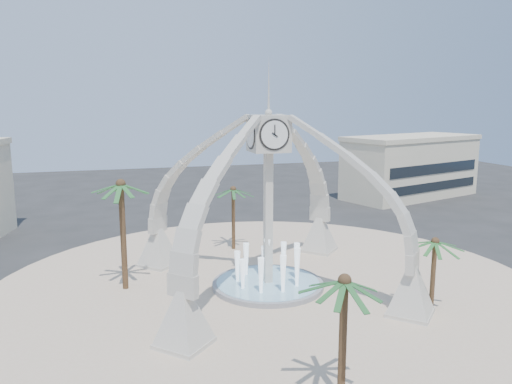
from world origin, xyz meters
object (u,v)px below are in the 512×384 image
object	(u,v)px
clock_tower	(268,199)
palm_south	(345,283)
palm_west	(121,186)
palm_north	(233,190)
palm_east	(435,242)
fountain	(268,283)

from	to	relation	value
clock_tower	palm_south	size ratio (longest dim) A/B	2.83
clock_tower	palm_west	bearing A→B (deg)	165.43
clock_tower	palm_south	xyz separation A→B (m)	(-1.09, -14.11, -0.95)
palm_north	palm_south	bearing A→B (deg)	-92.36
palm_east	palm_north	world-z (taller)	palm_north
palm_north	palm_east	bearing A→B (deg)	-61.88
palm_east	palm_north	distance (m)	18.94
clock_tower	palm_north	world-z (taller)	clock_tower
fountain	palm_east	bearing A→B (deg)	-37.56
clock_tower	palm_north	size ratio (longest dim) A/B	2.90
fountain	palm_west	distance (m)	12.46
fountain	palm_south	xyz separation A→B (m)	(-1.09, -14.11, 5.25)
clock_tower	palm_east	size ratio (longest dim) A/B	3.46
palm_east	clock_tower	bearing A→B (deg)	142.44
palm_east	palm_south	distance (m)	12.36
fountain	palm_south	distance (m)	15.10
clock_tower	fountain	distance (m)	6.20
palm_east	palm_west	distance (m)	21.08
clock_tower	palm_north	bearing A→B (deg)	90.56
palm_east	palm_south	bearing A→B (deg)	-143.49
clock_tower	palm_south	world-z (taller)	clock_tower
palm_north	palm_south	size ratio (longest dim) A/B	0.98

